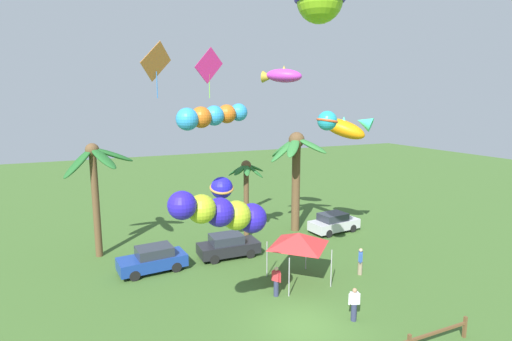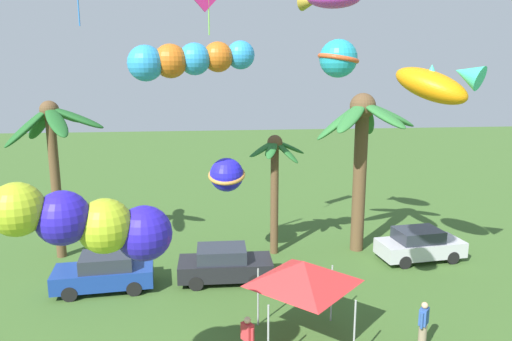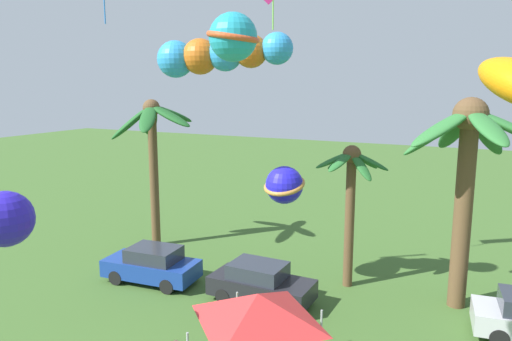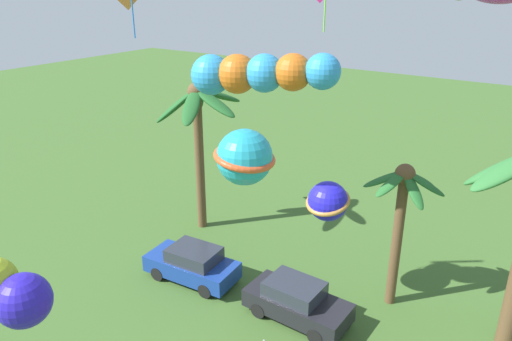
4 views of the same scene
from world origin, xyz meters
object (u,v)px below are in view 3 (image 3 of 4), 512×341
(palm_tree_2, at_px, (467,154))
(kite_ball_8, at_px, (284,185))
(palm_tree_0, at_px, (351,184))
(parked_car_2, at_px, (152,265))
(parked_car_0, at_px, (261,283))
(palm_tree_1, at_px, (154,134))
(kite_ball_1, at_px, (233,37))
(festival_tent, at_px, (258,308))
(kite_tube_5, at_px, (219,55))

(palm_tree_2, xyz_separation_m, kite_ball_8, (-6.44, -1.20, -1.46))
(palm_tree_0, xyz_separation_m, parked_car_2, (-7.39, -3.21, -3.50))
(parked_car_0, bearing_deg, parked_car_2, -176.75)
(parked_car_0, bearing_deg, palm_tree_1, 154.33)
(parked_car_2, bearing_deg, palm_tree_2, 15.38)
(parked_car_2, bearing_deg, kite_ball_1, -41.38)
(palm_tree_0, relative_size, parked_car_2, 1.43)
(palm_tree_2, distance_m, parked_car_2, 12.91)
(festival_tent, distance_m, kite_tube_5, 8.64)
(palm_tree_0, distance_m, kite_ball_8, 2.64)
(palm_tree_0, distance_m, palm_tree_1, 10.20)
(palm_tree_0, bearing_deg, parked_car_0, -130.89)
(parked_car_2, bearing_deg, kite_ball_8, 21.21)
(palm_tree_1, xyz_separation_m, palm_tree_2, (14.19, -0.73, 0.00))
(parked_car_2, height_order, festival_tent, festival_tent)
(parked_car_0, relative_size, parked_car_2, 0.98)
(festival_tent, bearing_deg, kite_ball_8, 107.20)
(festival_tent, distance_m, kite_ball_1, 6.84)
(festival_tent, xyz_separation_m, kite_tube_5, (-3.53, 4.25, 6.65))
(parked_car_0, xyz_separation_m, parked_car_2, (-4.84, -0.27, 0.00))
(parked_car_2, bearing_deg, palm_tree_0, 23.51)
(palm_tree_1, relative_size, kite_ball_1, 6.96)
(parked_car_0, bearing_deg, palm_tree_0, 49.11)
(palm_tree_0, xyz_separation_m, festival_tent, (-0.25, -7.95, -1.79))
(palm_tree_0, bearing_deg, kite_tube_5, -135.62)
(parked_car_0, bearing_deg, kite_ball_8, 82.58)
(palm_tree_2, bearing_deg, palm_tree_0, 179.32)
(palm_tree_1, xyz_separation_m, festival_tent, (9.82, -8.63, -3.22))
(festival_tent, bearing_deg, kite_tube_5, 129.76)
(kite_ball_1, bearing_deg, kite_tube_5, 122.48)
(parked_car_0, bearing_deg, festival_tent, -65.40)
(parked_car_0, xyz_separation_m, kite_tube_5, (-1.24, -0.76, 8.36))
(palm_tree_1, xyz_separation_m, kite_ball_1, (10.18, -10.50, 3.35))
(parked_car_0, height_order, parked_car_2, same)
(kite_ball_1, relative_size, kite_ball_8, 0.57)
(kite_ball_1, height_order, kite_tube_5, kite_tube_5)
(kite_ball_1, distance_m, kite_tube_5, 7.25)
(palm_tree_0, xyz_separation_m, kite_tube_5, (-3.79, -3.71, 4.86))
(festival_tent, distance_m, kite_ball_8, 7.23)
(parked_car_0, xyz_separation_m, festival_tent, (2.29, -5.01, 1.72))
(festival_tent, bearing_deg, parked_car_0, 114.60)
(palm_tree_2, relative_size, parked_car_2, 1.91)
(palm_tree_1, relative_size, kite_ball_8, 3.97)
(palm_tree_0, bearing_deg, festival_tent, -91.81)
(parked_car_0, xyz_separation_m, kite_ball_8, (0.22, 1.69, 3.47))
(palm_tree_1, height_order, parked_car_2, palm_tree_1)
(palm_tree_0, height_order, palm_tree_1, palm_tree_1)
(palm_tree_2, xyz_separation_m, parked_car_0, (-6.66, -2.89, -4.94))
(festival_tent, bearing_deg, palm_tree_0, 88.19)
(kite_ball_8, bearing_deg, parked_car_2, -158.79)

